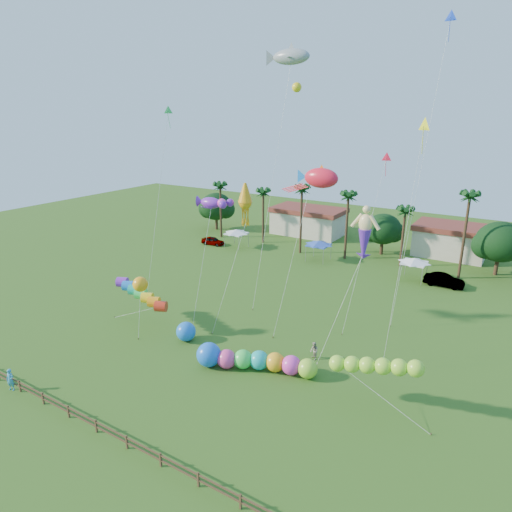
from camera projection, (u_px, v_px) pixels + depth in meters
The scene contains 23 objects.
ground at pixel (187, 401), 34.90m from camera, with size 160.00×160.00×0.00m, color #285116.
tree_line at pixel (398, 231), 67.31m from camera, with size 69.46×8.91×11.00m.
buildings_row at pixel (367, 231), 76.22m from camera, with size 35.00×7.00×4.00m.
tent_row at pixel (317, 244), 66.43m from camera, with size 31.00×4.00×0.60m.
fence at pixel (127, 441), 29.87m from camera, with size 36.12×0.12×1.00m.
car_a at pixel (213, 241), 75.48m from camera, with size 1.57×3.91×1.33m, color #4C4C54.
car_b at pixel (444, 280), 57.55m from camera, with size 1.69×4.83×1.59m, color #4C4C54.
spectator_a at pixel (10, 380), 36.09m from camera, with size 0.67×0.44×1.83m, color teal.
spectator_b at pixel (314, 351), 40.59m from camera, with size 0.80×0.62×1.64m, color gray.
caterpillar_inflatable at pixel (252, 360), 38.92m from camera, with size 10.31×5.09×2.14m.
blue_ball at pixel (186, 332), 43.90m from camera, with size 1.89×1.89×1.89m, color blue.
rainbow_tube at pixel (146, 302), 45.43m from camera, with size 9.12×2.90×3.58m.
green_worm at pixel (337, 363), 34.15m from camera, with size 10.58×2.34×3.92m.
orange_ball_kite at pixel (140, 284), 43.95m from camera, with size 1.95×2.24×6.02m.
merman_kite at pixel (365, 236), 38.62m from camera, with size 2.97×5.64×13.32m.
fish_kite at pixel (321, 178), 43.56m from camera, with size 5.33×6.79×16.18m.
shark_kite at pixel (291, 57), 47.39m from camera, with size 6.01×8.10×27.60m.
squid_kite at pixel (245, 203), 44.68m from camera, with size 2.01×5.42×14.67m.
lobster_kite at pixel (211, 203), 45.19m from camera, with size 4.34×4.52×13.31m.
delta_kite_red at pixel (385, 163), 42.46m from camera, with size 2.34×4.24×17.58m.
delta_kite_yellow at pixel (424, 130), 35.69m from camera, with size 1.28×4.07×20.77m.
delta_kite_green at pixel (168, 116), 49.41m from camera, with size 2.26×4.11×21.77m.
delta_kite_blue at pixel (449, 25), 41.35m from camera, with size 2.14×5.01×29.94m.
Camera 1 is at (20.34, -22.48, 21.24)m, focal length 32.00 mm.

